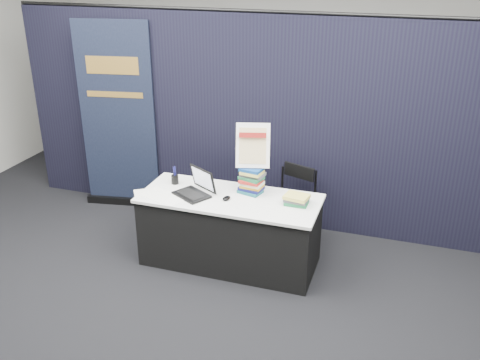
% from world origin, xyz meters
% --- Properties ---
extents(floor, '(8.00, 8.00, 0.00)m').
position_xyz_m(floor, '(0.00, 0.00, 0.00)').
color(floor, black).
rests_on(floor, ground).
extents(wall_back, '(8.00, 0.02, 3.50)m').
position_xyz_m(wall_back, '(0.00, 4.00, 1.75)').
color(wall_back, '#A8A69E').
rests_on(wall_back, floor).
extents(drape_partition, '(6.00, 0.08, 2.40)m').
position_xyz_m(drape_partition, '(0.00, 1.60, 1.20)').
color(drape_partition, black).
rests_on(drape_partition, floor).
extents(display_table, '(1.80, 0.75, 0.75)m').
position_xyz_m(display_table, '(0.00, 0.55, 0.38)').
color(display_table, black).
rests_on(display_table, floor).
extents(laptop, '(0.43, 0.43, 0.27)m').
position_xyz_m(laptop, '(-0.37, 0.51, 0.81)').
color(laptop, black).
rests_on(laptop, display_table).
extents(mouse, '(0.09, 0.12, 0.03)m').
position_xyz_m(mouse, '(-0.01, 0.49, 0.77)').
color(mouse, black).
rests_on(mouse, display_table).
extents(brochure_left, '(0.33, 0.30, 0.00)m').
position_xyz_m(brochure_left, '(-0.83, 0.39, 0.75)').
color(brochure_left, white).
rests_on(brochure_left, display_table).
extents(brochure_mid, '(0.39, 0.34, 0.00)m').
position_xyz_m(brochure_mid, '(-0.70, 0.37, 0.75)').
color(brochure_mid, white).
rests_on(brochure_mid, display_table).
extents(brochure_right, '(0.38, 0.33, 0.00)m').
position_xyz_m(brochure_right, '(-0.57, 0.34, 0.75)').
color(brochure_right, white).
rests_on(brochure_right, display_table).
extents(pen_cup, '(0.09, 0.09, 0.10)m').
position_xyz_m(pen_cup, '(-0.65, 0.68, 0.80)').
color(pen_cup, black).
rests_on(pen_cup, display_table).
extents(book_stack_tall, '(0.25, 0.21, 0.27)m').
position_xyz_m(book_stack_tall, '(0.17, 0.72, 0.89)').
color(book_stack_tall, '#18555C').
rests_on(book_stack_tall, display_table).
extents(book_stack_short, '(0.25, 0.20, 0.10)m').
position_xyz_m(book_stack_short, '(0.66, 0.61, 0.80)').
color(book_stack_short, '#1A643A').
rests_on(book_stack_short, display_table).
extents(info_sign, '(0.36, 0.21, 0.45)m').
position_xyz_m(info_sign, '(0.17, 0.75, 1.24)').
color(info_sign, black).
rests_on(info_sign, book_stack_tall).
extents(pullup_banner, '(0.98, 0.27, 2.30)m').
position_xyz_m(pullup_banner, '(-1.75, 1.45, 1.02)').
color(pullup_banner, black).
rests_on(pullup_banner, floor).
extents(stacking_chair, '(0.50, 0.51, 0.86)m').
position_xyz_m(stacking_chair, '(0.53, 1.18, 0.48)').
color(stacking_chair, black).
rests_on(stacking_chair, floor).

